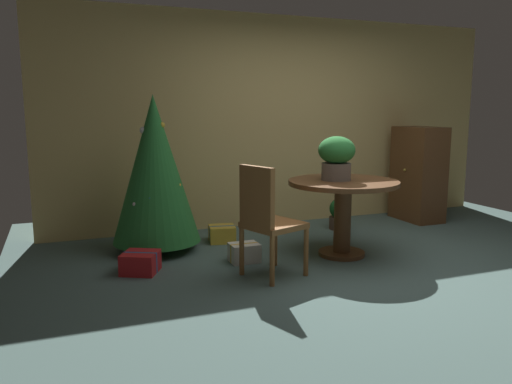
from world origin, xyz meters
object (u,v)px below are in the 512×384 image
gift_box_gold (222,234)px  holiday_tree (155,169)px  wooden_chair_left_near (267,217)px  potted_plant (340,214)px  gift_box_cream (244,253)px  round_dining_table (343,199)px  flower_vase (336,156)px  wooden_cabinet (418,174)px  gift_box_red (140,263)px

gift_box_gold → holiday_tree: bearing=-172.3°
wooden_chair_left_near → potted_plant: 2.06m
holiday_tree → gift_box_cream: (0.71, -0.69, -0.77)m
round_dining_table → flower_vase: size_ratio=2.51×
gift_box_gold → wooden_cabinet: bearing=3.0°
flower_vase → potted_plant: (0.62, 0.95, -0.82)m
gift_box_gold → wooden_chair_left_near: bearing=-90.0°
gift_box_red → wooden_cabinet: wooden_cabinet is taller
gift_box_gold → gift_box_cream: bearing=-91.8°
gift_box_red → wooden_cabinet: 3.91m
gift_box_cream → flower_vase: bearing=-6.3°
round_dining_table → gift_box_gold: bearing=135.9°
gift_box_cream → round_dining_table: bearing=-8.4°
gift_box_gold → gift_box_cream: gift_box_cream is taller
wooden_chair_left_near → potted_plant: (1.53, 1.34, -0.35)m
potted_plant → gift_box_red: bearing=-162.3°
holiday_tree → gift_box_gold: size_ratio=4.94×
round_dining_table → gift_box_red: bearing=174.9°
wooden_chair_left_near → wooden_cabinet: 3.11m
wooden_cabinet → potted_plant: bearing=-175.6°
round_dining_table → gift_box_cream: round_dining_table is taller
round_dining_table → flower_vase: flower_vase is taller
gift_box_cream → gift_box_red: bearing=178.2°
gift_box_gold → wooden_cabinet: 2.81m
gift_box_gold → gift_box_red: bearing=-143.0°
flower_vase → wooden_chair_left_near: 1.09m
gift_box_red → wooden_cabinet: (3.77, 0.91, 0.52)m
wooden_chair_left_near → gift_box_red: (-1.01, 0.53, -0.45)m
holiday_tree → wooden_cabinet: bearing=4.0°
gift_box_red → wooden_cabinet: size_ratio=0.33×
holiday_tree → gift_box_cream: size_ratio=5.77×
gift_box_red → gift_box_cream: gift_box_red is taller
holiday_tree → potted_plant: holiday_tree is taller
round_dining_table → wooden_chair_left_near: wooden_chair_left_near is taller
wooden_chair_left_near → gift_box_red: size_ratio=2.44×
flower_vase → holiday_tree: bearing=154.1°
flower_vase → potted_plant: size_ratio=1.14×
holiday_tree → wooden_cabinet: holiday_tree is taller
wooden_chair_left_near → potted_plant: bearing=41.3°
round_dining_table → gift_box_gold: size_ratio=3.35×
wooden_cabinet → gift_box_gold: bearing=-177.0°
potted_plant → wooden_cabinet: bearing=4.4°
round_dining_table → gift_box_gold: round_dining_table is taller
gift_box_gold → round_dining_table: bearing=-44.1°
gift_box_red → gift_box_cream: size_ratio=1.46×
flower_vase → holiday_tree: size_ratio=0.27×
potted_plant → gift_box_cream: bearing=-151.5°
flower_vase → holiday_tree: (-1.65, 0.80, -0.15)m
gift_box_red → gift_box_gold: bearing=37.0°
gift_box_cream → wooden_cabinet: wooden_cabinet is taller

